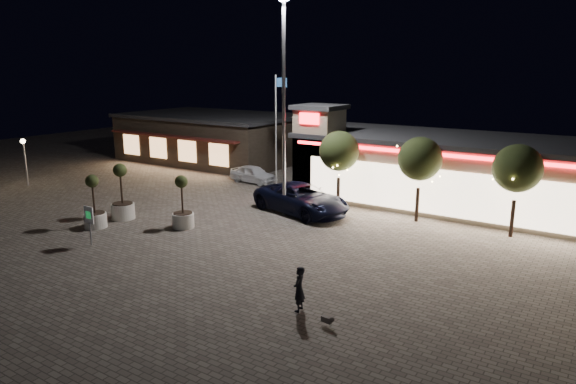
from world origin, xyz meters
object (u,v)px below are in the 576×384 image
Objects in this scene: planter_mid at (95,211)px; valet_sign at (89,218)px; white_sedan at (253,174)px; pedestrian at (299,289)px; pickup_truck at (301,199)px; planter_left at (122,202)px.

valet_sign is at bearing -40.69° from planter_mid.
valet_sign reaches higher than white_sedan.
valet_sign is at bearing -101.57° from pedestrian.
pedestrian reaches higher than white_sedan.
valet_sign is (1.89, -15.65, 0.71)m from white_sedan.
pickup_truck is 2.14× the size of planter_mid.
valet_sign is at bearing -167.87° from white_sedan.
planter_mid reaches higher than pickup_truck.
planter_left reaches higher than planter_mid.
planter_left reaches higher than valet_sign.
planter_mid is 1.50× the size of valet_sign.
pickup_truck is at bearing 47.77° from planter_mid.
pickup_truck is 12.74m from pedestrian.
pickup_truck reaches higher than white_sedan.
planter_left reaches higher than white_sedan.
white_sedan is at bearing 96.89° from valet_sign.
white_sedan is 1.32× the size of planter_mid.
planter_left is 1.95m from planter_mid.
planter_mid is (-14.45, 2.27, 0.08)m from pedestrian.
planter_left is at bearing 145.24° from pickup_truck.
pickup_truck is 3.20× the size of valet_sign.
pedestrian is 0.85× the size of valet_sign.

